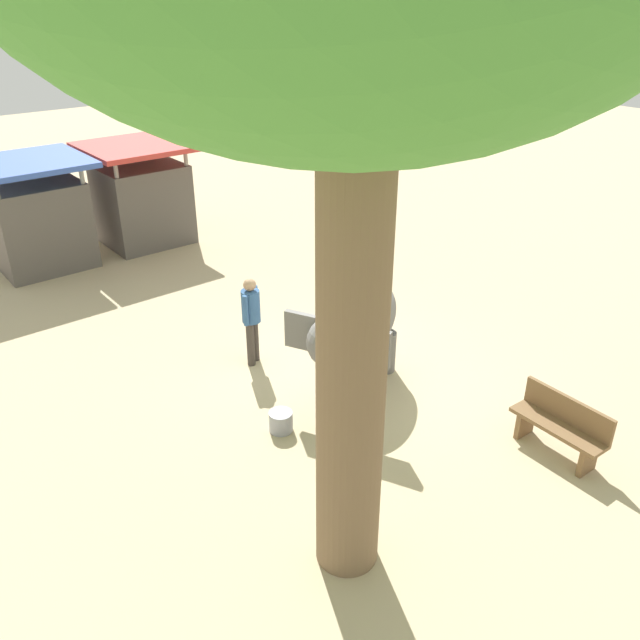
# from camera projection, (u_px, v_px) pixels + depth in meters

# --- Properties ---
(ground_plane) EXTENTS (60.00, 60.00, 0.00)m
(ground_plane) POSITION_uv_depth(u_px,v_px,m) (354.00, 386.00, 10.94)
(ground_plane) COLOR tan
(elephant) EXTENTS (2.48, 2.06, 1.75)m
(elephant) POSITION_uv_depth(u_px,v_px,m) (356.00, 329.00, 10.35)
(elephant) COLOR slate
(elephant) RESTS_ON ground_plane
(person_handler) EXTENTS (0.44, 0.32, 1.62)m
(person_handler) POSITION_uv_depth(u_px,v_px,m) (251.00, 315.00, 11.19)
(person_handler) COLOR #3F3833
(person_handler) RESTS_ON ground_plane
(wooden_bench) EXTENTS (0.45, 1.41, 0.88)m
(wooden_bench) POSITION_uv_depth(u_px,v_px,m) (561.00, 424.00, 9.20)
(wooden_bench) COLOR brown
(wooden_bench) RESTS_ON ground_plane
(market_stall_blue) EXTENTS (2.50, 2.50, 2.52)m
(market_stall_blue) POSITION_uv_depth(u_px,v_px,m) (38.00, 220.00, 15.07)
(market_stall_blue) COLOR #59514C
(market_stall_blue) RESTS_ON ground_plane
(market_stall_red) EXTENTS (2.50, 2.50, 2.52)m
(market_stall_red) POSITION_uv_depth(u_px,v_px,m) (143.00, 199.00, 16.52)
(market_stall_red) COLOR #59514C
(market_stall_red) RESTS_ON ground_plane
(feed_bucket) EXTENTS (0.36, 0.36, 0.32)m
(feed_bucket) POSITION_uv_depth(u_px,v_px,m) (281.00, 421.00, 9.78)
(feed_bucket) COLOR gray
(feed_bucket) RESTS_ON ground_plane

